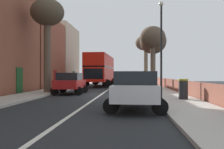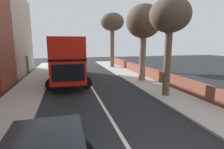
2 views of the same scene
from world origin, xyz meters
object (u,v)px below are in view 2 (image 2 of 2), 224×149
Objects in this scene: double_decker_bus at (69,56)px; street_tree_right_5 at (170,18)px; street_tree_right_1 at (144,23)px; street_tree_right_3 at (112,24)px.

double_decker_bus is 1.72× the size of street_tree_right_5.
double_decker_bus is at bearing 160.83° from street_tree_right_1.
street_tree_right_1 is at bearing -19.17° from double_decker_bus.
street_tree_right_1 is (6.72, -2.34, 3.08)m from double_decker_bus.
street_tree_right_1 reaches higher than double_decker_bus.
street_tree_right_3 is 15.06m from street_tree_right_5.
street_tree_right_5 is (-0.48, -4.90, -0.23)m from street_tree_right_1.
street_tree_right_1 is at bearing 84.35° from street_tree_right_5.
double_decker_bus is 1.57× the size of street_tree_right_1.
street_tree_right_5 is at bearing -49.26° from double_decker_bus.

